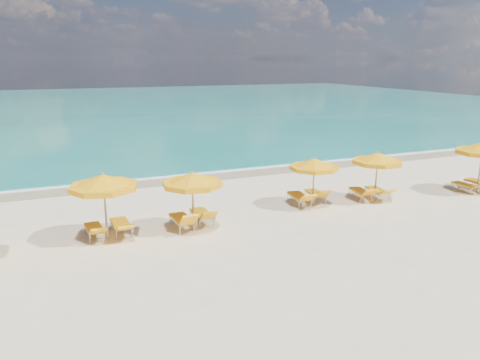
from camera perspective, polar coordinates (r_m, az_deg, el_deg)
name	(u,v)px	position (r m, az deg, el deg)	size (l,w,h in m)	color
ground_plane	(255,218)	(18.53, 1.78, -4.67)	(120.00, 120.00, 0.00)	beige
ocean	(104,107)	(64.63, -16.19, 8.58)	(120.00, 80.00, 0.30)	#147365
wet_sand_band	(198,176)	(25.18, -5.15, 0.48)	(120.00, 2.60, 0.01)	tan
foam_line	(194,173)	(25.92, -5.68, 0.87)	(120.00, 1.20, 0.03)	white
whitecap_near	(70,152)	(33.52, -20.07, 3.18)	(14.00, 0.36, 0.05)	white
whitecap_far	(227,127)	(43.17, -1.65, 6.43)	(18.00, 0.30, 0.05)	white
umbrella_2	(103,183)	(16.49, -16.32, -0.31)	(2.63, 2.63, 2.39)	tan
umbrella_3	(192,180)	(16.81, -5.84, 0.01)	(2.71, 2.71, 2.23)	tan
umbrella_4	(314,164)	(19.86, 9.02, 1.89)	(2.61, 2.61, 2.12)	tan
umbrella_5	(378,159)	(21.15, 16.42, 2.51)	(2.85, 2.85, 2.23)	tan
lounger_2_left	(95,232)	(17.28, -17.29, -6.10)	(0.66, 1.70, 0.69)	#A5A8AD
lounger_2_right	(121,228)	(17.35, -14.27, -5.73)	(0.65, 1.88, 0.69)	#A5A8AD
lounger_3_left	(182,223)	(17.41, -7.03, -5.26)	(0.69, 1.82, 0.89)	#A5A8AD
lounger_3_right	(202,217)	(17.98, -4.64, -4.58)	(0.62, 1.80, 0.80)	#A5A8AD
lounger_4_left	(300,200)	(20.25, 7.28, -2.43)	(0.80, 1.92, 0.80)	#A5A8AD
lounger_4_right	(316,196)	(20.94, 9.23, -1.99)	(0.79, 1.73, 0.77)	#A5A8AD
lounger_5_left	(361,195)	(21.61, 14.53, -1.74)	(0.85, 1.79, 0.75)	#A5A8AD
lounger_5_right	(377,193)	(22.02, 16.41, -1.58)	(0.82, 1.81, 0.66)	#A5A8AD
lounger_6_left	(466,188)	(24.55, 25.84, -0.85)	(0.66, 1.66, 0.67)	#A5A8AD
lounger_6_right	(480,185)	(25.27, 27.22, -0.55)	(0.67, 1.76, 0.83)	#A5A8AD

